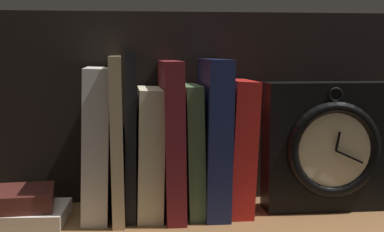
{
  "coord_description": "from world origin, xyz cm",
  "views": [
    {
      "loc": [
        -7.46,
        -85.91,
        25.71
      ],
      "look_at": [
        3.29,
        3.32,
        15.71
      ],
      "focal_mm": 53.24,
      "sensor_mm": 36.0,
      "label": 1
    }
  ],
  "objects": [
    {
      "name": "book_navy_bierce",
      "position": [
        6.78,
        3.32,
        12.36
      ],
      "size": [
        4.23,
        14.73,
        24.79
      ],
      "primitive_type": "cube",
      "rotation": [
        0.0,
        0.02,
        0.0
      ],
      "color": "#192147",
      "rests_on": "ground_plane"
    },
    {
      "name": "book_white_catcher",
      "position": [
        -11.73,
        3.32,
        11.71
      ],
      "size": [
        4.59,
        13.73,
        23.52
      ],
      "primitive_type": "cube",
      "rotation": [
        0.0,
        0.03,
        0.0
      ],
      "color": "silver",
      "rests_on": "ground_plane"
    },
    {
      "name": "book_black_skeptic",
      "position": [
        -6.55,
        3.32,
        12.94
      ],
      "size": [
        1.89,
        12.75,
        25.9
      ],
      "primitive_type": "cube",
      "rotation": [
        0.0,
        0.01,
        0.0
      ],
      "color": "black",
      "rests_on": "ground_plane"
    },
    {
      "name": "framed_clock",
      "position": [
        25.69,
        2.39,
        10.47
      ],
      "size": [
        20.97,
        7.07,
        20.97
      ],
      "color": "black",
      "rests_on": "ground_plane"
    },
    {
      "name": "book_tan_shortstories",
      "position": [
        -8.58,
        3.32,
        12.61
      ],
      "size": [
        2.13,
        16.61,
        25.23
      ],
      "primitive_type": "cube",
      "rotation": [
        0.0,
        -0.01,
        0.0
      ],
      "color": "tan",
      "rests_on": "ground_plane"
    },
    {
      "name": "book_maroon_dawkins",
      "position": [
        0.24,
        3.32,
        12.23
      ],
      "size": [
        3.26,
        16.5,
        24.49
      ],
      "primitive_type": "cube",
      "rotation": [
        0.0,
        -0.01,
        0.0
      ],
      "color": "maroon",
      "rests_on": "ground_plane"
    },
    {
      "name": "ground_plane",
      "position": [
        0.0,
        0.0,
        -1.25
      ],
      "size": [
        79.89,
        25.66,
        2.5
      ],
      "primitive_type": "cube",
      "color": "brown"
    },
    {
      "name": "book_cream_twain",
      "position": [
        -3.48,
        3.32,
        10.09
      ],
      "size": [
        4.42,
        13.27,
        20.28
      ],
      "primitive_type": "cube",
      "rotation": [
        0.0,
        0.03,
        0.0
      ],
      "color": "beige",
      "rests_on": "ground_plane"
    },
    {
      "name": "book_green_romantic",
      "position": [
        3.3,
        3.32,
        10.33
      ],
      "size": [
        3.04,
        12.61,
        20.72
      ],
      "primitive_type": "cube",
      "rotation": [
        0.0,
        -0.02,
        0.0
      ],
      "color": "#476B44",
      "rests_on": "ground_plane"
    },
    {
      "name": "back_panel",
      "position": [
        0.0,
        12.23,
        16.34
      ],
      "size": [
        79.89,
        1.2,
        32.69
      ],
      "primitive_type": "cube",
      "color": "black",
      "rests_on": "ground_plane"
    },
    {
      "name": "book_stack_side",
      "position": [
        -25.88,
        1.43,
        2.36
      ],
      "size": [
        18.68,
        12.54,
        4.96
      ],
      "color": "beige",
      "rests_on": "ground_plane"
    },
    {
      "name": "book_red_requiem",
      "position": [
        10.83,
        3.32,
        10.69
      ],
      "size": [
        4.74,
        12.2,
        21.53
      ],
      "primitive_type": "cube",
      "rotation": [
        0.0,
        0.05,
        0.0
      ],
      "color": "red",
      "rests_on": "ground_plane"
    }
  ]
}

